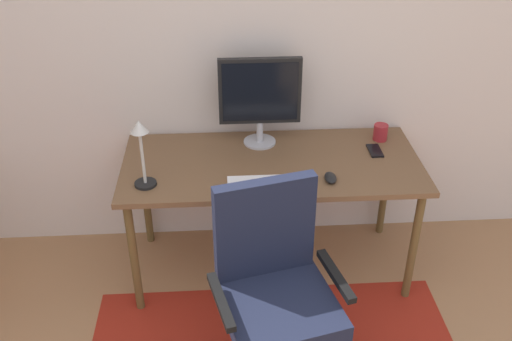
{
  "coord_description": "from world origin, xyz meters",
  "views": [
    {
      "loc": [
        -0.08,
        -0.86,
        2.27
      ],
      "look_at": [
        0.07,
        1.53,
        0.82
      ],
      "focal_mm": 40.45,
      "sensor_mm": 36.0,
      "label": 1
    }
  ],
  "objects_px": {
    "coffee_cup": "(381,132)",
    "office_chair": "(275,307)",
    "monitor": "(260,95)",
    "desk_lamp": "(141,145)",
    "desk": "(272,172)",
    "computer_mouse": "(330,178)",
    "keyboard": "(271,183)",
    "cell_phone": "(375,151)"
  },
  "relations": [
    {
      "from": "desk",
      "to": "computer_mouse",
      "type": "bearing_deg",
      "value": -36.59
    },
    {
      "from": "desk",
      "to": "desk_lamp",
      "type": "relative_size",
      "value": 4.46
    },
    {
      "from": "coffee_cup",
      "to": "office_chair",
      "type": "distance_m",
      "value": 1.25
    },
    {
      "from": "monitor",
      "to": "cell_phone",
      "type": "height_order",
      "value": "monitor"
    },
    {
      "from": "keyboard",
      "to": "cell_phone",
      "type": "bearing_deg",
      "value": 26.61
    },
    {
      "from": "computer_mouse",
      "to": "coffee_cup",
      "type": "distance_m",
      "value": 0.55
    },
    {
      "from": "desk",
      "to": "keyboard",
      "type": "relative_size",
      "value": 3.69
    },
    {
      "from": "monitor",
      "to": "keyboard",
      "type": "height_order",
      "value": "monitor"
    },
    {
      "from": "desk",
      "to": "monitor",
      "type": "height_order",
      "value": "monitor"
    },
    {
      "from": "desk",
      "to": "coffee_cup",
      "type": "distance_m",
      "value": 0.68
    },
    {
      "from": "cell_phone",
      "to": "desk_lamp",
      "type": "xyz_separation_m",
      "value": [
        -1.22,
        -0.26,
        0.22
      ]
    },
    {
      "from": "desk_lamp",
      "to": "monitor",
      "type": "bearing_deg",
      "value": 33.98
    },
    {
      "from": "desk",
      "to": "coffee_cup",
      "type": "bearing_deg",
      "value": 18.28
    },
    {
      "from": "computer_mouse",
      "to": "monitor",
      "type": "bearing_deg",
      "value": 128.01
    },
    {
      "from": "monitor",
      "to": "office_chair",
      "type": "xyz_separation_m",
      "value": [
        -0.0,
        -0.99,
        -0.58
      ]
    },
    {
      "from": "office_chair",
      "to": "desk_lamp",
      "type": "bearing_deg",
      "value": 121.56
    },
    {
      "from": "computer_mouse",
      "to": "coffee_cup",
      "type": "height_order",
      "value": "coffee_cup"
    },
    {
      "from": "coffee_cup",
      "to": "desk_lamp",
      "type": "xyz_separation_m",
      "value": [
        -1.28,
        -0.4,
        0.18
      ]
    },
    {
      "from": "computer_mouse",
      "to": "office_chair",
      "type": "bearing_deg",
      "value": -120.03
    },
    {
      "from": "computer_mouse",
      "to": "cell_phone",
      "type": "xyz_separation_m",
      "value": [
        0.3,
        0.28,
        -0.01
      ]
    },
    {
      "from": "coffee_cup",
      "to": "office_chair",
      "type": "bearing_deg",
      "value": -124.84
    },
    {
      "from": "computer_mouse",
      "to": "cell_phone",
      "type": "distance_m",
      "value": 0.41
    },
    {
      "from": "keyboard",
      "to": "computer_mouse",
      "type": "xyz_separation_m",
      "value": [
        0.3,
        0.02,
        0.01
      ]
    },
    {
      "from": "monitor",
      "to": "cell_phone",
      "type": "xyz_separation_m",
      "value": [
        0.62,
        -0.14,
        -0.29
      ]
    },
    {
      "from": "computer_mouse",
      "to": "desk_lamp",
      "type": "height_order",
      "value": "desk_lamp"
    },
    {
      "from": "coffee_cup",
      "to": "desk_lamp",
      "type": "height_order",
      "value": "desk_lamp"
    },
    {
      "from": "coffee_cup",
      "to": "office_chair",
      "type": "xyz_separation_m",
      "value": [
        -0.68,
        -0.98,
        -0.34
      ]
    },
    {
      "from": "desk",
      "to": "office_chair",
      "type": "relative_size",
      "value": 1.59
    },
    {
      "from": "desk_lamp",
      "to": "desk",
      "type": "bearing_deg",
      "value": 16.3
    },
    {
      "from": "desk_lamp",
      "to": "keyboard",
      "type": "bearing_deg",
      "value": -3.38
    },
    {
      "from": "monitor",
      "to": "desk_lamp",
      "type": "bearing_deg",
      "value": -146.02
    },
    {
      "from": "coffee_cup",
      "to": "keyboard",
      "type": "bearing_deg",
      "value": -146.58
    },
    {
      "from": "keyboard",
      "to": "desk",
      "type": "bearing_deg",
      "value": 83.6
    },
    {
      "from": "monitor",
      "to": "desk_lamp",
      "type": "distance_m",
      "value": 0.72
    },
    {
      "from": "monitor",
      "to": "computer_mouse",
      "type": "xyz_separation_m",
      "value": [
        0.33,
        -0.42,
        -0.28
      ]
    },
    {
      "from": "coffee_cup",
      "to": "office_chair",
      "type": "relative_size",
      "value": 0.09
    },
    {
      "from": "coffee_cup",
      "to": "monitor",
      "type": "bearing_deg",
      "value": 179.7
    },
    {
      "from": "desk",
      "to": "computer_mouse",
      "type": "relative_size",
      "value": 15.27
    },
    {
      "from": "cell_phone",
      "to": "desk",
      "type": "bearing_deg",
      "value": -173.07
    },
    {
      "from": "coffee_cup",
      "to": "cell_phone",
      "type": "xyz_separation_m",
      "value": [
        -0.06,
        -0.14,
        -0.04
      ]
    },
    {
      "from": "desk",
      "to": "computer_mouse",
      "type": "height_order",
      "value": "computer_mouse"
    },
    {
      "from": "office_chair",
      "to": "desk",
      "type": "bearing_deg",
      "value": 72.27
    }
  ]
}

